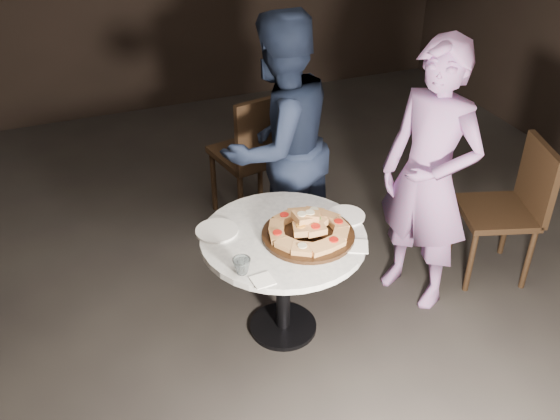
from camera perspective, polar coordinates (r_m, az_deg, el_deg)
name	(u,v)px	position (r m, az deg, el deg)	size (l,w,h in m)	color
floor	(298,330)	(3.72, 1.68, -10.94)	(7.00, 7.00, 0.00)	black
table	(283,254)	(3.39, 0.31, -4.04)	(1.18, 1.18, 0.67)	black
serving_board	(308,235)	(3.30, 2.59, -2.29)	(0.49, 0.49, 0.02)	black
focaccia_pile	(308,227)	(3.28, 2.58, -1.61)	(0.44, 0.44, 0.12)	#BD8149
plate_left	(217,231)	(3.35, -5.80, -1.90)	(0.23, 0.23, 0.01)	white
plate_right	(346,216)	(3.48, 6.05, -0.52)	(0.21, 0.21, 0.01)	white
water_glass	(242,266)	(3.04, -3.52, -5.13)	(0.09, 0.09, 0.08)	silver
napkin_near	(263,280)	(3.01, -1.59, -6.45)	(0.10, 0.10, 0.01)	white
napkin_far	(357,246)	(3.25, 7.01, -3.31)	(0.12, 0.12, 0.01)	white
chair_far	(257,150)	(4.34, -2.07, 5.55)	(0.56, 0.58, 1.01)	black
chair_right	(513,202)	(4.11, 20.55, 0.68)	(0.55, 0.54, 0.92)	black
diner_navy	(278,146)	(3.84, -0.17, 5.90)	(0.81, 0.63, 1.66)	black
diner_teal	(429,179)	(3.62, 13.45, 2.78)	(0.59, 0.39, 1.63)	#866097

